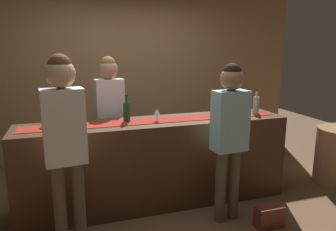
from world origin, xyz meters
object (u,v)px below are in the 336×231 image
object	(u,v)px
customer_sipping	(230,127)
customer_browsing	(65,133)
wine_bottle_amber	(242,105)
bartender	(110,109)
wine_glass_near_customer	(157,112)
handbag	(269,216)
wine_bottle_clear	(256,105)
wine_bottle_green	(127,112)
wine_glass_mid_counter	(44,117)
wine_glass_far_end	(225,107)

from	to	relation	value
customer_sipping	customer_browsing	world-z (taller)	customer_browsing
wine_bottle_amber	bartender	bearing A→B (deg)	159.29
wine_bottle_amber	bartender	distance (m)	1.62
wine_glass_near_customer	handbag	distance (m)	1.57
wine_bottle_clear	customer_sipping	xyz separation A→B (m)	(-0.66, -0.56, -0.09)
wine_bottle_clear	handbag	size ratio (longest dim) A/B	1.08
wine_bottle_green	customer_sipping	world-z (taller)	customer_sipping
wine_glass_near_customer	wine_glass_mid_counter	distance (m)	1.16
handbag	wine_glass_mid_counter	bearing A→B (deg)	156.56
wine_bottle_clear	wine_glass_near_customer	size ratio (longest dim) A/B	2.10
bartender	wine_glass_mid_counter	bearing A→B (deg)	30.31
wine_bottle_green	wine_bottle_clear	bearing A→B (deg)	-2.32
wine_bottle_clear	wine_bottle_amber	bearing A→B (deg)	171.49
wine_bottle_amber	wine_bottle_green	distance (m)	1.40
customer_browsing	handbag	xyz separation A→B (m)	(1.89, -0.26, -0.96)
wine_glass_near_customer	bartender	size ratio (longest dim) A/B	0.09
bartender	wine_bottle_clear	bearing A→B (deg)	154.68
wine_bottle_green	handbag	size ratio (longest dim) A/B	1.08
wine_glass_far_end	wine_glass_mid_counter	bearing A→B (deg)	179.27
wine_bottle_amber	wine_glass_far_end	bearing A→B (deg)	174.55
wine_glass_far_end	customer_sipping	xyz separation A→B (m)	(-0.26, -0.61, -0.08)
wine_bottle_clear	wine_glass_far_end	world-z (taller)	wine_bottle_clear
bartender	customer_browsing	world-z (taller)	customer_browsing
bartender	customer_sipping	xyz separation A→B (m)	(1.03, -1.16, -0.03)
wine_bottle_green	wine_glass_near_customer	world-z (taller)	wine_bottle_green
wine_bottle_green	customer_sipping	size ratio (longest dim) A/B	0.19
wine_glass_mid_counter	wine_glass_far_end	bearing A→B (deg)	-0.73
wine_glass_mid_counter	wine_glass_far_end	distance (m)	2.01
bartender	wine_glass_near_customer	bearing A→B (deg)	119.31
wine_bottle_clear	customer_sipping	bearing A→B (deg)	-139.43
customer_browsing	customer_sipping	bearing A→B (deg)	-5.84
wine_glass_far_end	customer_browsing	xyz separation A→B (m)	(-1.82, -0.62, -0.01)
wine_glass_far_end	wine_bottle_green	bearing A→B (deg)	179.20
wine_bottle_amber	wine_bottle_clear	xyz separation A→B (m)	(0.17, -0.03, 0.00)
wine_glass_near_customer	wine_glass_far_end	distance (m)	0.86
handbag	customer_browsing	bearing A→B (deg)	172.33
wine_bottle_clear	wine_glass_mid_counter	distance (m)	2.41
wine_bottle_clear	bartender	distance (m)	1.79
wine_glass_near_customer	wine_glass_far_end	xyz separation A→B (m)	(0.86, 0.07, 0.00)
customer_browsing	handbag	bearing A→B (deg)	-13.95
wine_bottle_clear	bartender	xyz separation A→B (m)	(-1.69, 0.60, -0.06)
wine_bottle_amber	handbag	bearing A→B (deg)	-99.91
wine_bottle_amber	customer_browsing	world-z (taller)	customer_browsing
wine_bottle_green	bartender	distance (m)	0.55
wine_glass_near_customer	customer_sipping	size ratio (longest dim) A/B	0.09
wine_bottle_clear	wine_glass_near_customer	bearing A→B (deg)	-179.17
wine_bottle_green	handbag	world-z (taller)	wine_bottle_green
wine_glass_near_customer	bartender	xyz separation A→B (m)	(-0.43, 0.62, -0.05)
wine_glass_near_customer	wine_glass_mid_counter	xyz separation A→B (m)	(-1.15, 0.09, 0.00)
wine_glass_mid_counter	customer_sipping	world-z (taller)	customer_sipping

